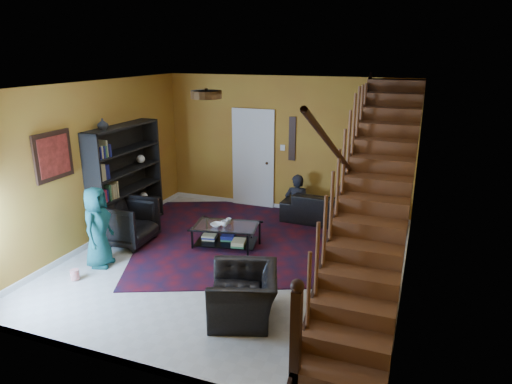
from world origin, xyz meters
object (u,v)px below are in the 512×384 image
sofa (335,209)px  armchair_right (244,294)px  bookshelf (126,181)px  armchair_left (127,222)px  coffee_table (226,235)px

sofa → armchair_right: 3.71m
bookshelf → armchair_right: bookshelf is taller
sofa → armchair_right: (-0.46, -3.68, 0.01)m
armchair_left → armchair_right: 3.13m
coffee_table → sofa: bearing=49.4°
bookshelf → armchair_left: bookshelf is taller
bookshelf → sofa: 4.03m
coffee_table → armchair_right: bearing=-60.0°
armchair_left → armchair_right: armchair_left is taller
bookshelf → armchair_left: bearing=-57.1°
bookshelf → armchair_left: (0.35, -0.55, -0.56)m
sofa → armchair_right: size_ratio=2.13×
armchair_left → coffee_table: size_ratio=0.74×
bookshelf → armchair_right: 3.77m
bookshelf → armchair_right: bearing=-32.3°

